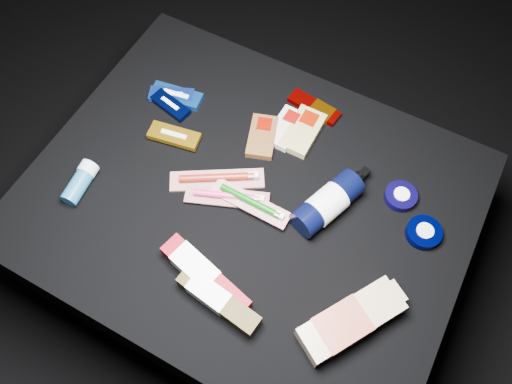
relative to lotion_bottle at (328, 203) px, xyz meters
The scene contains 20 objects.
ground 0.47m from the lotion_bottle, 162.19° to the right, with size 3.00×3.00×0.00m, color black.
cloth_table 0.29m from the lotion_bottle, 162.19° to the right, with size 0.98×0.78×0.40m, color black.
luna_bar_0 0.47m from the lotion_bottle, 167.11° to the left, with size 0.14×0.07×0.02m.
luna_bar_1 0.48m from the lotion_bottle, 167.92° to the left, with size 0.12×0.08×0.01m.
luna_bar_2 0.46m from the lotion_bottle, behind, with size 0.11×0.06×0.01m.
luna_bar_3 0.40m from the lotion_bottle, behind, with size 0.13×0.07×0.02m.
clif_bar_0 0.24m from the lotion_bottle, 154.30° to the left, with size 0.10×0.13×0.02m.
clif_bar_1 0.23m from the lotion_bottle, 139.02° to the left, with size 0.07×0.12×0.02m.
clif_bar_2 0.21m from the lotion_bottle, 129.49° to the left, with size 0.07×0.13×0.02m.
power_bar 0.27m from the lotion_bottle, 119.59° to the left, with size 0.14×0.06×0.02m.
lotion_bottle is the anchor object (origin of this frame).
cream_tin_upper 0.17m from the lotion_bottle, 37.93° to the left, with size 0.07×0.07×0.02m.
cream_tin_lower 0.22m from the lotion_bottle, 12.17° to the left, with size 0.08×0.08×0.02m.
bodywash_bottle 0.26m from the lotion_bottle, 55.61° to the right, with size 0.18×0.22×0.05m.
deodorant_stick 0.56m from the lotion_bottle, 157.79° to the right, with size 0.05×0.11×0.04m.
toothbrush_pack_0 0.25m from the lotion_bottle, 168.65° to the right, with size 0.21×0.15×0.02m.
toothbrush_pack_1 0.22m from the lotion_bottle, 158.18° to the right, with size 0.19×0.11×0.02m.
toothbrush_pack_2 0.17m from the lotion_bottle, 153.96° to the right, with size 0.19×0.05×0.02m.
toothpaste_carton_red 0.31m from the lotion_bottle, 121.38° to the right, with size 0.22×0.10×0.04m.
toothpaste_carton_green 0.32m from the lotion_bottle, 110.63° to the right, with size 0.19×0.07×0.04m.
Camera 1 is at (0.26, -0.44, 1.41)m, focal length 35.00 mm.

